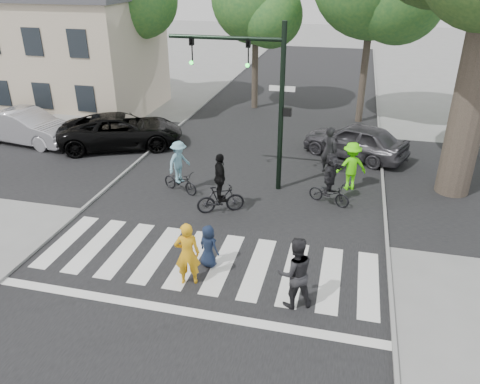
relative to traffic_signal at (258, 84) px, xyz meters
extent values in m
plane|color=gray|center=(-0.35, -6.20, -3.90)|extent=(120.00, 120.00, 0.00)
cube|color=black|center=(-0.35, -1.20, -3.90)|extent=(10.00, 70.00, 0.01)
cube|color=black|center=(-0.35, 1.80, -3.89)|extent=(70.00, 10.00, 0.01)
cube|color=gray|center=(-5.40, -1.20, -3.85)|extent=(0.10, 70.00, 0.10)
cube|color=gray|center=(4.70, -1.20, -3.85)|extent=(0.10, 70.00, 0.10)
cube|color=silver|center=(-4.85, -5.20, -3.89)|extent=(0.55, 3.00, 0.01)
cube|color=silver|center=(-3.85, -5.20, -3.89)|extent=(0.55, 3.00, 0.01)
cube|color=silver|center=(-2.85, -5.20, -3.89)|extent=(0.55, 3.00, 0.01)
cube|color=silver|center=(-1.85, -5.20, -3.89)|extent=(0.55, 3.00, 0.01)
cube|color=silver|center=(-0.85, -5.20, -3.89)|extent=(0.55, 3.00, 0.01)
cube|color=silver|center=(0.15, -5.20, -3.89)|extent=(0.55, 3.00, 0.01)
cube|color=silver|center=(1.15, -5.20, -3.89)|extent=(0.55, 3.00, 0.01)
cube|color=silver|center=(2.15, -5.20, -3.89)|extent=(0.55, 3.00, 0.01)
cube|color=silver|center=(3.15, -5.20, -3.89)|extent=(0.55, 3.00, 0.01)
cube|color=silver|center=(4.15, -5.20, -3.89)|extent=(0.55, 3.00, 0.01)
cube|color=silver|center=(-0.35, -7.40, -3.89)|extent=(10.00, 0.30, 0.01)
cylinder|color=black|center=(0.85, 0.00, -0.90)|extent=(0.18, 0.18, 6.00)
cylinder|color=black|center=(-1.15, 0.00, 1.50)|extent=(4.00, 0.14, 0.14)
imported|color=black|center=(-0.35, 0.00, 1.05)|extent=(0.16, 0.20, 1.00)
sphere|color=#19E533|center=(-0.35, -0.12, 0.65)|extent=(0.14, 0.14, 0.14)
imported|color=black|center=(-2.35, 0.00, 1.05)|extent=(0.16, 0.20, 1.00)
sphere|color=#19E533|center=(-2.35, -0.12, 0.65)|extent=(0.14, 0.14, 0.14)
cube|color=black|center=(1.07, 0.00, -0.90)|extent=(0.28, 0.18, 0.30)
cube|color=#FF660C|center=(1.18, 0.00, -0.90)|extent=(0.02, 0.14, 0.20)
cube|color=white|center=(0.85, 0.00, -0.10)|extent=(0.90, 0.04, 0.18)
cylinder|color=brown|center=(7.15, 1.30, -0.40)|extent=(1.20, 1.20, 7.00)
cylinder|color=brown|center=(-14.35, 10.00, -0.93)|extent=(0.36, 0.36, 5.95)
sphere|color=#25602B|center=(-13.31, 9.22, 1.62)|extent=(3.64, 3.64, 3.64)
cylinder|color=brown|center=(-9.35, 9.50, -0.68)|extent=(0.36, 0.36, 6.44)
cylinder|color=brown|center=(-2.35, 10.60, -1.10)|extent=(0.36, 0.36, 5.60)
sphere|color=#25602B|center=(-1.39, 9.88, 1.30)|extent=(3.36, 3.36, 3.36)
cylinder|color=brown|center=(3.65, 9.30, -0.54)|extent=(0.36, 0.36, 6.72)
cube|color=beige|center=(-11.85, 7.80, -0.90)|extent=(8.00, 7.00, 6.00)
cube|color=black|center=(-14.25, 4.28, -2.20)|extent=(1.00, 0.06, 1.30)
cube|color=black|center=(-11.85, 4.28, -2.20)|extent=(1.00, 0.06, 1.30)
cube|color=black|center=(-11.85, 4.28, 0.40)|extent=(1.00, 0.06, 1.30)
cube|color=black|center=(-9.45, 4.28, -2.20)|extent=(1.00, 0.06, 1.30)
cube|color=black|center=(-9.45, 4.28, 0.40)|extent=(1.00, 0.06, 1.30)
cube|color=gray|center=(-10.35, 4.00, -3.50)|extent=(2.00, 1.20, 0.80)
imported|color=orange|center=(-0.51, -6.26, -3.00)|extent=(0.76, 0.61, 1.80)
imported|color=#141E35|center=(-0.22, -5.38, -3.27)|extent=(0.72, 0.61, 1.26)
imported|color=black|center=(2.32, -6.48, -2.95)|extent=(1.13, 1.02, 1.90)
imported|color=black|center=(-2.63, -1.12, -3.49)|extent=(1.65, 1.09, 0.82)
imported|color=#6FA6B8|center=(-2.63, -1.12, -2.71)|extent=(0.92, 1.16, 1.57)
imported|color=black|center=(-0.76, -2.28, -3.41)|extent=(1.66, 1.11, 0.98)
imported|color=black|center=(-0.76, -2.28, -2.62)|extent=(0.79, 1.07, 1.68)
imported|color=black|center=(2.78, -0.78, -3.50)|extent=(1.61, 1.04, 0.80)
imported|color=black|center=(2.78, -0.78, -2.74)|extent=(0.93, 1.48, 1.53)
imported|color=black|center=(-6.91, 2.76, -3.14)|extent=(6.06, 4.53, 1.53)
imported|color=silver|center=(-11.42, 2.19, -3.11)|extent=(4.99, 2.34, 1.58)
imported|color=#3B393E|center=(3.52, 3.98, -3.14)|extent=(4.82, 3.42, 1.53)
imported|color=#56FF0A|center=(3.43, 0.63, -2.98)|extent=(1.35, 1.06, 1.84)
imported|color=black|center=(2.52, 2.00, -2.94)|extent=(0.82, 0.68, 1.93)
camera|label=1|loc=(3.23, -15.78, 3.75)|focal=35.00mm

